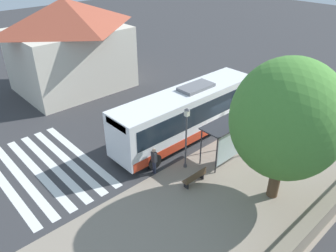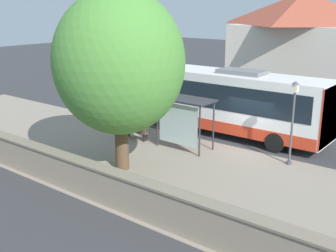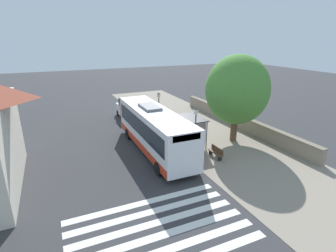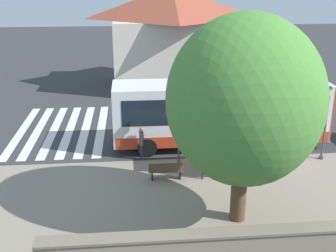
% 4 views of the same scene
% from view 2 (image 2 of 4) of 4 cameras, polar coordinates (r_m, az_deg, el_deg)
% --- Properties ---
extents(ground_plane, '(120.00, 120.00, 0.00)m').
position_cam_2_polar(ground_plane, '(21.78, 10.30, -3.12)').
color(ground_plane, '#353538').
rests_on(ground_plane, ground).
extents(sidewalk_plaza, '(9.00, 44.00, 0.02)m').
position_cam_2_polar(sidewalk_plaza, '(18.15, 3.53, -6.83)').
color(sidewalk_plaza, gray).
rests_on(sidewalk_plaza, ground).
extents(crosswalk_stripes, '(9.00, 5.25, 0.01)m').
position_cam_2_polar(crosswalk_stripes, '(31.93, -3.33, 3.27)').
color(crosswalk_stripes, silver).
rests_on(crosswalk_stripes, ground).
extents(stone_wall, '(0.60, 20.00, 1.38)m').
position_cam_2_polar(stone_wall, '(14.99, -5.39, -9.13)').
color(stone_wall, gray).
rests_on(stone_wall, ground).
extents(background_building, '(8.10, 10.00, 8.07)m').
position_cam_2_polar(background_building, '(36.16, 17.45, 10.74)').
color(background_building, beige).
rests_on(background_building, ground).
extents(bus, '(2.75, 11.49, 3.73)m').
position_cam_2_polar(bus, '(23.76, 7.96, 3.43)').
color(bus, white).
rests_on(bus, ground).
extents(bus_shelter, '(1.53, 2.90, 2.60)m').
position_cam_2_polar(bus_shelter, '(20.92, 2.11, 2.38)').
color(bus_shelter, '#2D2D33').
rests_on(bus_shelter, ground).
extents(pedestrian, '(0.34, 0.23, 1.74)m').
position_cam_2_polar(pedestrian, '(25.13, -2.60, 2.16)').
color(pedestrian, '#2D3347').
rests_on(pedestrian, ground).
extents(bench, '(0.40, 1.61, 0.88)m').
position_cam_2_polar(bench, '(22.92, -4.42, -0.68)').
color(bench, brown).
rests_on(bench, ground).
extents(street_lamp_near, '(0.28, 0.28, 4.08)m').
position_cam_2_polar(street_lamp_near, '(23.07, -0.62, 4.48)').
color(street_lamp_near, '#4C4C51').
rests_on(street_lamp_near, ground).
extents(street_lamp_far, '(0.28, 0.28, 3.88)m').
position_cam_2_polar(street_lamp_far, '(19.52, 16.57, 1.31)').
color(street_lamp_far, '#4C4C51').
rests_on(street_lamp_far, ground).
extents(shade_tree, '(5.54, 5.54, 7.81)m').
position_cam_2_polar(shade_tree, '(17.85, -6.63, 8.50)').
color(shade_tree, brown).
rests_on(shade_tree, ground).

